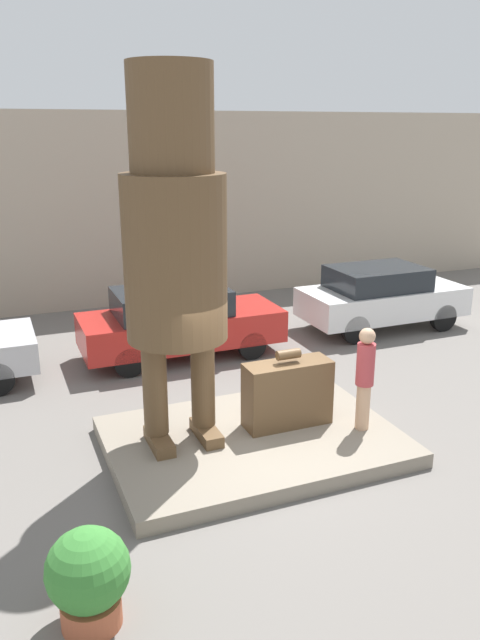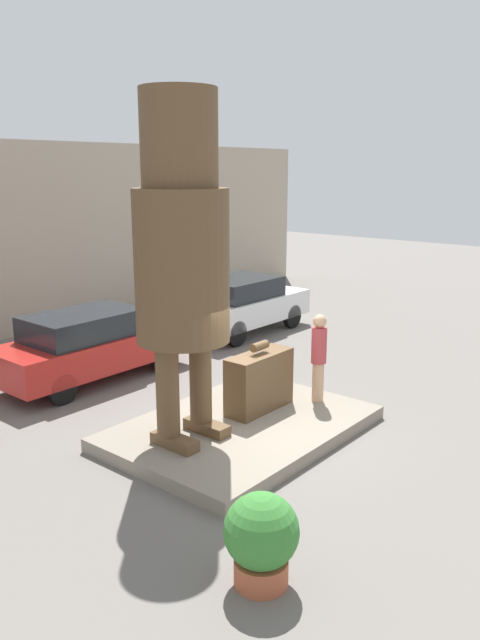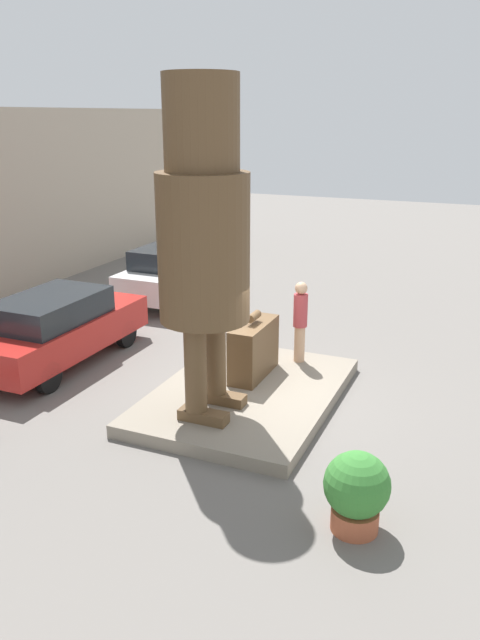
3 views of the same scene
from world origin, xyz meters
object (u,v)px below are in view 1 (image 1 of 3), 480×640
statue_figure (175,234)px  parked_car_white (381,296)px  tourist (365,375)px  planter_pot (88,576)px  giant_suitcase (287,393)px  parked_car_red (179,321)px

statue_figure → parked_car_white: (6.57, 4.21, -2.62)m
parked_car_white → tourist: bearing=-126.9°
parked_car_white → planter_pot: size_ratio=3.75×
tourist → parked_car_white: tourist is taller
statue_figure → planter_pot: 4.63m
statue_figure → planter_pot: bearing=-121.8°
tourist → parked_car_white: size_ratio=0.41×
parked_car_white → planter_pot: bearing=-139.3°
giant_suitcase → parked_car_red: bearing=97.0°
planter_pot → tourist: bearing=26.0°
statue_figure → parked_car_red: (1.24, 4.16, -2.65)m
giant_suitcase → tourist: (1.06, -0.60, 0.39)m
tourist → giant_suitcase: bearing=150.4°
giant_suitcase → tourist: size_ratio=0.84×
parked_car_red → planter_pot: size_ratio=4.00×
giant_suitcase → parked_car_red: 4.36m
giant_suitcase → statue_figure: bearing=174.5°
statue_figure → giant_suitcase: statue_figure is taller
parked_car_red → tourist: bearing=-72.1°
statue_figure → giant_suitcase: 3.22m
tourist → planter_pot: tourist is taller
giant_suitcase → parked_car_red: parked_car_red is taller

